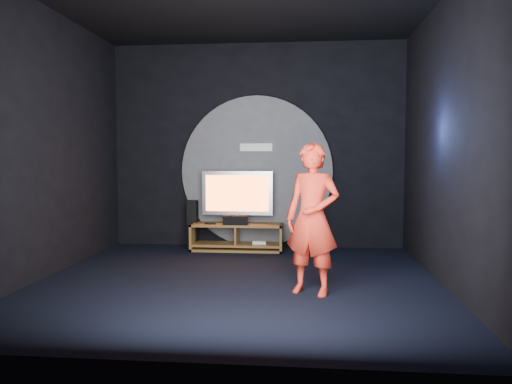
% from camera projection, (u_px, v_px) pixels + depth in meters
% --- Properties ---
extents(floor, '(5.00, 5.00, 0.00)m').
position_uv_depth(floor, '(237.00, 281.00, 6.25)').
color(floor, black).
rests_on(floor, ground).
extents(back_wall, '(5.00, 0.04, 3.50)m').
position_uv_depth(back_wall, '(257.00, 146.00, 8.61)').
color(back_wall, black).
rests_on(back_wall, ground).
extents(front_wall, '(5.00, 0.04, 3.50)m').
position_uv_depth(front_wall, '(191.00, 130.00, 3.64)').
color(front_wall, black).
rests_on(front_wall, ground).
extents(left_wall, '(0.04, 5.00, 3.50)m').
position_uv_depth(left_wall, '(43.00, 142.00, 6.37)').
color(left_wall, black).
rests_on(left_wall, ground).
extents(right_wall, '(0.04, 5.00, 3.50)m').
position_uv_depth(right_wall, '(447.00, 140.00, 5.88)').
color(right_wall, black).
rests_on(right_wall, ground).
extents(wall_disc_panel, '(2.60, 0.11, 2.60)m').
position_uv_depth(wall_disc_panel, '(256.00, 172.00, 8.58)').
color(wall_disc_panel, '#515156').
rests_on(wall_disc_panel, ground).
extents(media_console, '(1.52, 0.45, 0.45)m').
position_uv_depth(media_console, '(237.00, 239.00, 8.30)').
color(media_console, olive).
rests_on(media_console, ground).
extents(tv, '(1.18, 0.22, 0.87)m').
position_uv_depth(tv, '(237.00, 195.00, 8.31)').
color(tv, silver).
rests_on(tv, media_console).
extents(center_speaker, '(0.40, 0.15, 0.15)m').
position_uv_depth(center_speaker, '(236.00, 220.00, 8.13)').
color(center_speaker, black).
rests_on(center_speaker, media_console).
extents(remote, '(0.18, 0.05, 0.02)m').
position_uv_depth(remote, '(210.00, 224.00, 8.20)').
color(remote, black).
rests_on(remote, media_console).
extents(tower_speaker_left, '(0.16, 0.18, 0.82)m').
position_uv_depth(tower_speaker_left, '(193.00, 224.00, 8.50)').
color(tower_speaker_left, black).
rests_on(tower_speaker_left, ground).
extents(tower_speaker_right, '(0.16, 0.18, 0.82)m').
position_uv_depth(tower_speaker_right, '(307.00, 230.00, 7.85)').
color(tower_speaker_right, black).
rests_on(tower_speaker_right, ground).
extents(subwoofer, '(0.29, 0.29, 0.32)m').
position_uv_depth(subwoofer, '(313.00, 242.00, 8.22)').
color(subwoofer, black).
rests_on(subwoofer, ground).
extents(player, '(0.73, 0.62, 1.72)m').
position_uv_depth(player, '(312.00, 219.00, 5.62)').
color(player, red).
rests_on(player, ground).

